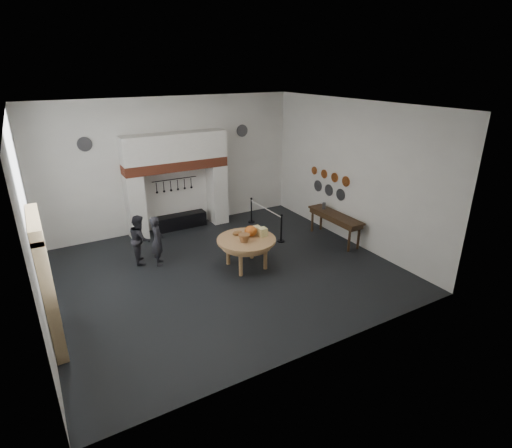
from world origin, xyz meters
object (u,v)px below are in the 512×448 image
barrier_post_near (281,229)px  work_table (246,240)px  visitor_far (140,239)px  barrier_post_far (251,211)px  iron_range (179,221)px  visitor_near (157,241)px  side_table (335,215)px

barrier_post_near → work_table: bearing=-151.9°
visitor_far → barrier_post_near: bearing=-91.8°
barrier_post_far → work_table: bearing=-121.6°
iron_range → visitor_far: 2.75m
work_table → visitor_near: visitor_near is taller
visitor_near → barrier_post_near: 4.00m
work_table → visitor_far: 3.12m
iron_range → barrier_post_near: 3.76m
side_table → barrier_post_near: same height
visitor_near → side_table: 5.70m
iron_range → side_table: 5.46m
side_table → barrier_post_far: size_ratio=2.44×
visitor_near → side_table: size_ratio=0.67×
visitor_far → side_table: (5.97, -1.59, 0.14)m
side_table → barrier_post_far: same height
barrier_post_near → barrier_post_far: same height
work_table → side_table: side_table is taller
work_table → barrier_post_far: (1.83, 2.98, -0.39)m
visitor_far → side_table: size_ratio=0.66×
iron_range → work_table: (0.66, -3.78, 0.59)m
iron_range → visitor_far: (-1.87, -1.95, 0.48)m
visitor_near → visitor_far: size_ratio=1.02×
barrier_post_near → barrier_post_far: bearing=90.0°
iron_range → barrier_post_far: bearing=-17.9°
work_table → barrier_post_near: size_ratio=1.85×
iron_range → side_table: side_table is taller
iron_range → visitor_far: size_ratio=1.31×
work_table → barrier_post_near: 2.11m
barrier_post_far → barrier_post_near: bearing=-90.0°
iron_range → visitor_near: visitor_near is taller
iron_range → barrier_post_near: (2.49, -2.80, 0.20)m
side_table → iron_range: bearing=139.1°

